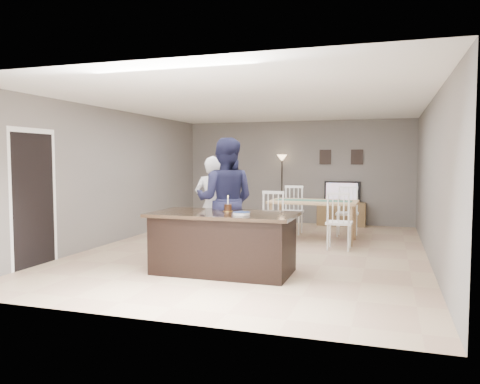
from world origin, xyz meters
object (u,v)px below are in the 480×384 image
(tv_console, at_px, (341,214))
(floor_lamp, at_px, (282,170))
(television, at_px, (342,192))
(woman, at_px, (213,206))
(kitchen_island, at_px, (223,242))
(dining_table, at_px, (313,208))
(man, at_px, (225,200))
(plate_stack, at_px, (241,213))
(birthday_cake, at_px, (228,208))

(tv_console, xyz_separation_m, floor_lamp, (-1.56, 0.02, 1.11))
(television, xyz_separation_m, woman, (-1.80, -4.52, 0.01))
(kitchen_island, xyz_separation_m, dining_table, (0.86, 3.14, 0.24))
(woman, height_order, man, man)
(kitchen_island, relative_size, man, 1.05)
(kitchen_island, distance_m, plate_stack, 0.60)
(plate_stack, distance_m, dining_table, 3.36)
(dining_table, bearing_deg, woman, -125.33)
(tv_console, xyz_separation_m, dining_table, (-0.34, -2.43, 0.39))
(man, bearing_deg, dining_table, -120.57)
(kitchen_island, distance_m, dining_table, 3.26)
(woman, distance_m, dining_table, 2.50)
(television, bearing_deg, plate_stack, 81.54)
(birthday_cake, bearing_deg, television, 77.51)
(dining_table, bearing_deg, plate_stack, -98.41)
(floor_lamp, bearing_deg, kitchen_island, -86.33)
(television, distance_m, dining_table, 2.53)
(man, xyz_separation_m, plate_stack, (0.55, -0.87, -0.10))
(man, height_order, dining_table, man)
(kitchen_island, height_order, television, television)
(birthday_cake, xyz_separation_m, dining_table, (0.86, 2.93, -0.26))
(tv_console, xyz_separation_m, television, (0.00, 0.07, 0.56))
(tv_console, bearing_deg, birthday_cake, -102.64)
(kitchen_island, xyz_separation_m, floor_lamp, (-0.36, 5.59, 0.95))
(floor_lamp, bearing_deg, tv_console, -0.74)
(television, bearing_deg, man, 74.03)
(plate_stack, relative_size, floor_lamp, 0.14)
(man, relative_size, dining_table, 1.01)
(television, bearing_deg, kitchen_island, 77.99)
(dining_table, bearing_deg, kitchen_island, -104.72)
(kitchen_island, height_order, man, man)
(dining_table, relative_size, floor_lamp, 1.12)
(tv_console, xyz_separation_m, woman, (-1.80, -4.45, 0.57))
(dining_table, xyz_separation_m, floor_lamp, (-1.22, 2.45, 0.71))
(woman, bearing_deg, birthday_cake, 115.03)
(television, bearing_deg, floor_lamp, 1.84)
(woman, height_order, birthday_cake, woman)
(tv_console, xyz_separation_m, birthday_cake, (-1.20, -5.36, 0.66))
(tv_console, height_order, woman, woman)
(tv_console, distance_m, television, 0.57)
(birthday_cake, relative_size, floor_lamp, 0.13)
(birthday_cake, bearing_deg, floor_lamp, 93.79)
(plate_stack, bearing_deg, kitchen_island, 152.78)
(floor_lamp, bearing_deg, dining_table, -63.59)
(television, relative_size, floor_lamp, 0.50)
(kitchen_island, xyz_separation_m, woman, (-0.60, 1.12, 0.42))
(television, height_order, birthday_cake, birthday_cake)
(woman, height_order, floor_lamp, floor_lamp)
(kitchen_island, relative_size, floor_lamp, 1.19)
(plate_stack, height_order, dining_table, dining_table)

